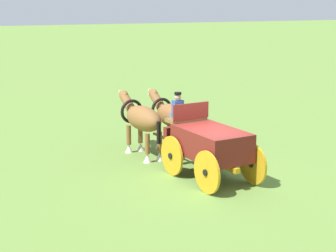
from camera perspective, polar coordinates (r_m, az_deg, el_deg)
The scene contains 4 objects.
ground_plane at distance 18.46m, azimuth 4.40°, elevation -5.44°, with size 220.00×220.00×0.00m, color olive.
show_wagon at distance 18.25m, azimuth 4.17°, elevation -1.81°, with size 5.71×2.24×2.70m.
draft_horse_near at distance 20.81m, azimuth -2.69°, elevation 0.68°, with size 3.23×1.18×2.27m.
draft_horse_off at distance 21.44m, azimuth 0.39°, elevation 0.95°, with size 3.16×1.15×2.23m.
Camera 1 is at (-15.57, 8.04, 5.80)m, focal length 59.73 mm.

